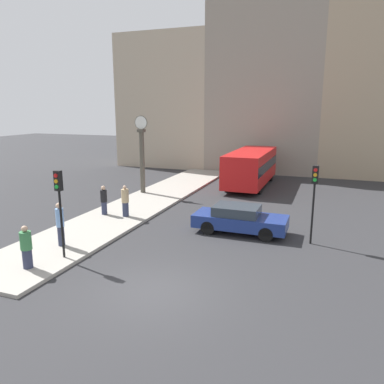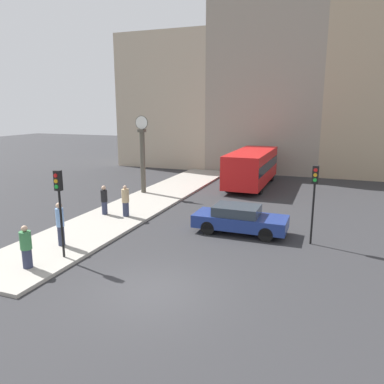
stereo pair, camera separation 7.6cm
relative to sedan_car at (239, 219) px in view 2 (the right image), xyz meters
name	(u,v)px [view 2 (the right image)]	position (x,y,z in m)	size (l,w,h in m)	color
ground_plane	(154,291)	(-1.22, -6.65, -0.68)	(120.00, 120.00, 0.00)	#2D2D30
sidewalk_corner	(148,201)	(-6.80, 3.79, -0.61)	(3.67, 24.87, 0.14)	#A39E93
building_row	(295,77)	(0.21, 18.87, 7.81)	(30.89, 5.00, 19.72)	#B7A88E
sedan_car	(239,219)	(0.00, 0.00, 0.00)	(4.36, 1.73, 1.32)	navy
bus_distant	(252,166)	(-1.75, 11.00, 0.85)	(2.60, 8.10, 2.66)	red
traffic_light_near	(59,196)	(-5.60, -5.63, 1.91)	(0.26, 0.24, 3.41)	black
traffic_light_far	(314,188)	(3.28, -0.36, 1.80)	(0.26, 0.24, 3.45)	black
street_clock	(143,156)	(-8.09, 5.65, 1.99)	(0.91, 0.43, 5.17)	#4C473D
pedestrian_black_jacket	(104,200)	(-7.51, 0.07, 0.25)	(0.35, 0.35, 1.59)	#2D334C
pedestrian_green_hoodie	(26,247)	(-6.17, -6.89, 0.24)	(0.40, 0.40, 1.59)	#2D334C
pedestrian_tan_coat	(126,201)	(-6.24, 0.16, 0.28)	(0.39, 0.39, 1.68)	#2D334C
pedestrian_blue_stripe	(60,224)	(-6.53, -4.62, 0.41)	(0.33, 0.33, 1.86)	#2D334C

